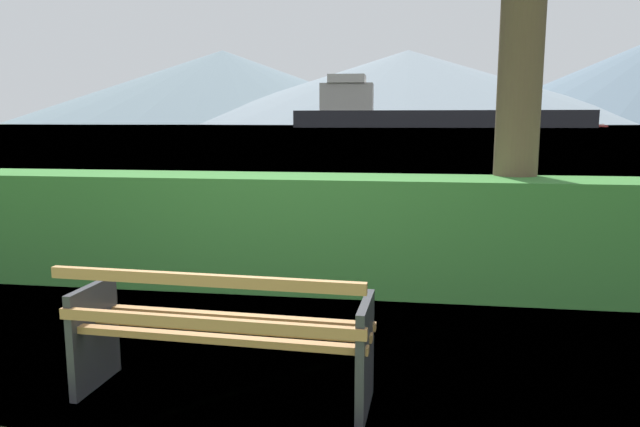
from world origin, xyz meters
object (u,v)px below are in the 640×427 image
(fishing_boat_near, at_px, (470,125))
(cargo_ship_large, at_px, (417,113))
(sailboat_mid, at_px, (601,126))
(park_bench, at_px, (220,334))

(fishing_boat_near, bearing_deg, cargo_ship_large, -125.07)
(sailboat_mid, bearing_deg, cargo_ship_large, -154.67)
(park_bench, height_order, cargo_ship_large, cargo_ship_large)
(cargo_ship_large, distance_m, fishing_boat_near, 33.79)
(cargo_ship_large, height_order, fishing_boat_near, cargo_ship_large)
(cargo_ship_large, bearing_deg, sailboat_mid, 25.33)
(fishing_boat_near, height_order, sailboat_mid, fishing_boat_near)
(sailboat_mid, bearing_deg, park_bench, -107.64)
(park_bench, bearing_deg, cargo_ship_large, 88.80)
(park_bench, height_order, sailboat_mid, sailboat_mid)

